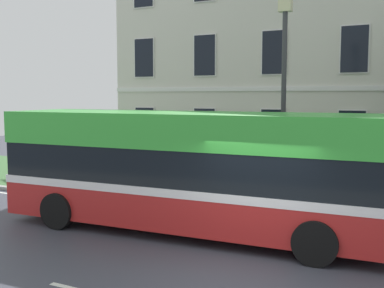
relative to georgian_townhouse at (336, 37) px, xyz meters
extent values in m
cube|color=#3D3F4A|center=(1.32, -16.76, -6.45)|extent=(60.00, 56.00, 0.06)
cube|color=silver|center=(1.32, -13.11, -6.42)|extent=(54.00, 0.14, 0.01)
cube|color=#9E9E99|center=(1.32, -12.64, -6.36)|extent=(57.00, 0.24, 0.12)
cube|color=#467440|center=(1.32, -9.41, -6.36)|extent=(57.00, 6.22, 0.12)
cube|color=silver|center=(0.00, 0.01, -0.84)|extent=(19.75, 10.03, 10.92)
cube|color=white|center=(0.00, -5.04, -2.64)|extent=(19.75, 0.06, 0.20)
cube|color=#2D333D|center=(0.00, -5.05, -5.20)|extent=(1.10, 0.06, 2.20)
cube|color=white|center=(-8.23, -5.05, -4.45)|extent=(1.15, 0.04, 1.93)
cube|color=black|center=(-8.23, -5.07, -4.45)|extent=(1.05, 0.03, 1.83)
cube|color=white|center=(-4.94, -5.05, -4.45)|extent=(1.15, 0.04, 1.93)
cube|color=black|center=(-4.94, -5.07, -4.45)|extent=(1.05, 0.03, 1.83)
cube|color=white|center=(-1.65, -5.05, -4.45)|extent=(1.15, 0.04, 1.93)
cube|color=black|center=(-1.65, -5.07, -4.45)|extent=(1.05, 0.03, 1.83)
cube|color=white|center=(1.65, -5.05, -4.45)|extent=(1.15, 0.04, 1.93)
cube|color=black|center=(1.65, -5.07, -4.45)|extent=(1.05, 0.03, 1.83)
cube|color=white|center=(-8.23, -5.05, -1.09)|extent=(1.15, 0.04, 1.93)
cube|color=black|center=(-8.23, -5.07, -1.09)|extent=(1.05, 0.03, 1.83)
cube|color=white|center=(-4.94, -5.05, -1.09)|extent=(1.15, 0.04, 1.93)
cube|color=black|center=(-4.94, -5.07, -1.09)|extent=(1.05, 0.03, 1.83)
cube|color=white|center=(-1.65, -5.05, -1.09)|extent=(1.15, 0.04, 1.93)
cube|color=black|center=(-1.65, -5.07, -1.09)|extent=(1.05, 0.03, 1.83)
cube|color=white|center=(1.65, -5.05, -1.09)|extent=(1.15, 0.04, 1.93)
cube|color=black|center=(1.65, -5.07, -1.09)|extent=(1.05, 0.03, 1.83)
cube|color=black|center=(0.00, -12.36, -5.35)|extent=(15.11, 0.04, 0.04)
cube|color=black|center=(0.00, -12.36, -6.22)|extent=(15.11, 0.04, 0.04)
cylinder|color=black|center=(-7.56, -12.36, -5.82)|extent=(0.02, 0.02, 0.95)
cylinder|color=black|center=(-7.10, -12.36, -5.82)|extent=(0.02, 0.02, 0.95)
cylinder|color=black|center=(-6.64, -12.36, -5.82)|extent=(0.02, 0.02, 0.95)
cylinder|color=black|center=(-6.18, -12.36, -5.82)|extent=(0.02, 0.02, 0.95)
cylinder|color=black|center=(-5.72, -12.36, -5.82)|extent=(0.02, 0.02, 0.95)
cylinder|color=black|center=(-5.27, -12.36, -5.82)|extent=(0.02, 0.02, 0.95)
cylinder|color=black|center=(-4.81, -12.36, -5.82)|extent=(0.02, 0.02, 0.95)
cylinder|color=black|center=(-4.35, -12.36, -5.82)|extent=(0.02, 0.02, 0.95)
cylinder|color=black|center=(-3.89, -12.36, -5.82)|extent=(0.02, 0.02, 0.95)
cylinder|color=black|center=(-3.43, -12.36, -5.82)|extent=(0.02, 0.02, 0.95)
cylinder|color=black|center=(-2.98, -12.36, -5.82)|extent=(0.02, 0.02, 0.95)
cylinder|color=black|center=(-2.52, -12.36, -5.82)|extent=(0.02, 0.02, 0.95)
cylinder|color=black|center=(-2.06, -12.36, -5.82)|extent=(0.02, 0.02, 0.95)
cylinder|color=black|center=(-1.60, -12.36, -5.82)|extent=(0.02, 0.02, 0.95)
cylinder|color=black|center=(-1.14, -12.36, -5.82)|extent=(0.02, 0.02, 0.95)
cylinder|color=black|center=(-0.69, -12.36, -5.82)|extent=(0.02, 0.02, 0.95)
cylinder|color=black|center=(-0.23, -12.36, -5.82)|extent=(0.02, 0.02, 0.95)
cylinder|color=black|center=(0.23, -12.36, -5.82)|extent=(0.02, 0.02, 0.95)
cylinder|color=black|center=(0.69, -12.36, -5.82)|extent=(0.02, 0.02, 0.95)
cylinder|color=black|center=(1.14, -12.36, -5.82)|extent=(0.02, 0.02, 0.95)
cylinder|color=black|center=(1.60, -12.36, -5.82)|extent=(0.02, 0.02, 0.95)
cylinder|color=black|center=(2.06, -12.36, -5.82)|extent=(0.02, 0.02, 0.95)
cylinder|color=black|center=(2.52, -12.36, -5.82)|extent=(0.02, 0.02, 0.95)
cylinder|color=black|center=(2.98, -12.36, -5.82)|extent=(0.02, 0.02, 0.95)
cylinder|color=black|center=(3.43, -12.36, -5.82)|extent=(0.02, 0.02, 0.95)
cube|color=#B22221|center=(-0.88, -14.32, -5.65)|extent=(10.18, 3.01, 1.01)
cube|color=white|center=(-0.88, -14.32, -5.19)|extent=(10.20, 3.03, 0.20)
cube|color=black|center=(-0.88, -14.32, -4.67)|extent=(10.10, 2.96, 0.95)
cube|color=green|center=(-0.88, -14.32, -3.77)|extent=(10.18, 3.01, 0.84)
cylinder|color=black|center=(2.39, -12.95, -5.94)|extent=(0.97, 0.34, 0.96)
cylinder|color=black|center=(2.50, -15.38, -5.94)|extent=(0.97, 0.34, 0.96)
cylinder|color=black|center=(-4.26, -13.26, -5.94)|extent=(0.97, 0.34, 0.96)
cylinder|color=black|center=(-4.14, -15.69, -5.94)|extent=(0.97, 0.34, 0.96)
cylinder|color=#333338|center=(0.76, -11.84, -3.46)|extent=(0.14, 0.14, 5.68)
cube|color=beige|center=(0.76, -11.84, -0.44)|extent=(0.36, 0.24, 0.36)
cylinder|color=#4C4742|center=(-3.46, -11.74, -5.85)|extent=(0.50, 0.50, 0.91)
ellipsoid|color=black|center=(-3.46, -11.74, -5.31)|extent=(0.51, 0.51, 0.17)
camera|label=1|loc=(4.53, -24.96, -2.92)|focal=44.32mm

